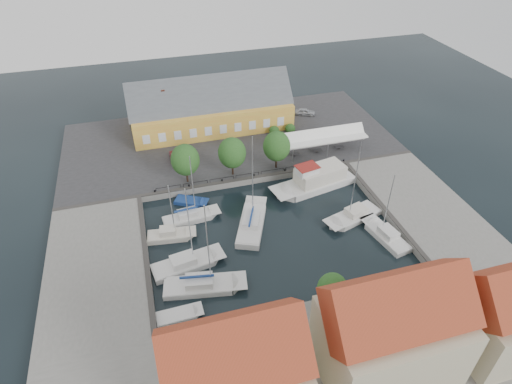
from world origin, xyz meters
TOP-DOWN VIEW (x-y plane):
  - ground at (0.00, 0.00)m, footprint 140.00×140.00m
  - north_quay at (0.00, 23.00)m, footprint 56.00×26.00m
  - west_quay at (-22.00, -2.00)m, footprint 12.00×24.00m
  - east_quay at (22.00, -2.00)m, footprint 12.00×24.00m
  - south_bank at (0.00, -21.00)m, footprint 56.00×14.00m
  - quay_edge_fittings at (0.02, 4.75)m, footprint 56.00×24.72m
  - warehouse at (-2.60, 28.36)m, footprint 28.56×14.00m
  - tent_canopy at (14.00, 14.50)m, footprint 14.00×4.00m
  - quay_trees at (-2.00, 12.00)m, footprint 18.20×4.20m
  - car_silver at (16.01, 27.81)m, footprint 4.20×2.97m
  - car_red at (-9.97, 18.03)m, footprint 1.67×4.15m
  - center_sailboat at (-2.08, 0.77)m, footprint 6.73×10.42m
  - trawler at (9.65, 6.80)m, footprint 13.89×6.55m
  - east_boat_b at (11.80, -1.64)m, footprint 8.90×5.08m
  - east_boat_c at (14.07, -6.35)m, footprint 3.90×8.11m
  - west_boat_a at (-9.88, 4.31)m, footprint 8.15×3.01m
  - west_boat_b at (-12.94, 1.41)m, footprint 6.58×2.95m
  - west_boat_c at (-11.67, -4.20)m, footprint 9.27×4.30m
  - west_boat_d at (-10.39, -8.11)m, footprint 9.93×4.49m
  - launch_sw at (-13.60, -11.37)m, footprint 5.14×2.04m
  - launch_nw at (-9.22, 8.05)m, footprint 5.16×3.98m
  - townhouses at (1.93, -23.24)m, footprint 36.30×8.50m

SIDE VIEW (x-z plane):
  - ground at x=0.00m, z-range 0.00..0.00m
  - launch_nw at x=-9.22m, z-range -0.35..0.53m
  - launch_sw at x=-13.60m, z-range -0.40..0.58m
  - east_boat_c at x=14.07m, z-range -4.81..5.32m
  - west_boat_b at x=-12.94m, z-range -4.24..4.76m
  - east_boat_b at x=11.80m, z-range -5.56..6.08m
  - west_boat_c at x=-11.67m, z-range -5.75..6.27m
  - west_boat_d at x=-10.39m, z-range -6.08..6.62m
  - west_boat_a at x=-9.88m, z-range -5.06..5.60m
  - center_sailboat at x=-2.08m, z-range -6.54..7.26m
  - north_quay at x=0.00m, z-range 0.00..1.00m
  - west_quay at x=-22.00m, z-range 0.00..1.00m
  - east_quay at x=22.00m, z-range 0.00..1.00m
  - south_bank at x=0.00m, z-range 0.00..1.00m
  - trawler at x=9.65m, z-range -1.48..3.52m
  - quay_edge_fittings at x=0.02m, z-range 0.86..1.26m
  - car_silver at x=16.01m, z-range 1.00..2.33m
  - car_red at x=-9.97m, z-range 1.00..2.34m
  - tent_canopy at x=14.00m, z-range 2.27..5.10m
  - warehouse at x=-2.60m, z-range -0.35..9.20m
  - quay_trees at x=-2.00m, z-range 1.73..8.03m
  - townhouses at x=1.93m, z-range -0.18..11.82m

